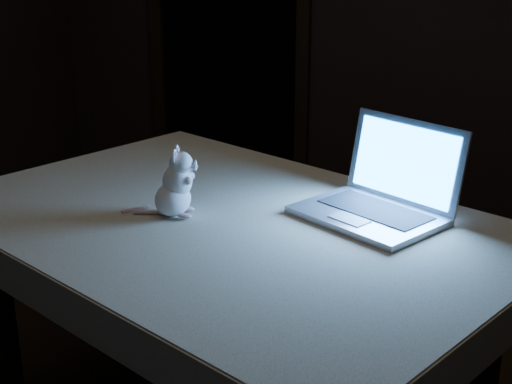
% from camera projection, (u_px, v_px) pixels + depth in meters
% --- Properties ---
extents(doorway, '(1.06, 0.36, 2.13)m').
position_uv_depth(doorway, '(229.00, 28.00, 4.61)').
color(doorway, black).
rests_on(doorway, back_wall).
extents(table, '(1.84, 1.55, 0.84)m').
position_uv_depth(table, '(228.00, 345.00, 2.32)').
color(table, black).
rests_on(table, floor).
extents(tablecloth, '(1.98, 1.66, 0.12)m').
position_uv_depth(tablecloth, '(247.00, 236.00, 2.20)').
color(tablecloth, beige).
rests_on(tablecloth, table).
extents(laptop, '(0.52, 0.50, 0.27)m').
position_uv_depth(laptop, '(370.00, 175.00, 2.12)').
color(laptop, '#A7A6AB').
rests_on(laptop, tablecloth).
extents(plush_mouse, '(0.21, 0.21, 0.21)m').
position_uv_depth(plush_mouse, '(172.00, 182.00, 2.16)').
color(plush_mouse, white).
rests_on(plush_mouse, tablecloth).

